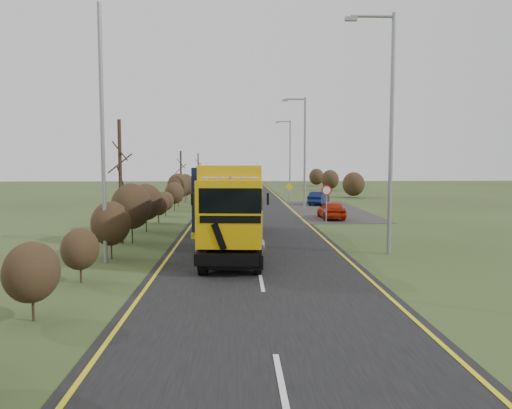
{
  "coord_description": "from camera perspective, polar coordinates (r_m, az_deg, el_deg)",
  "views": [
    {
      "loc": [
        -0.78,
        -20.54,
        4.05
      ],
      "look_at": [
        0.08,
        2.85,
        2.0
      ],
      "focal_mm": 35.0,
      "sensor_mm": 36.0,
      "label": 1
    }
  ],
  "objects": [
    {
      "name": "ground",
      "position": [
        20.94,
        0.07,
        -6.14
      ],
      "size": [
        160.0,
        160.0,
        0.0
      ],
      "primitive_type": "plane",
      "color": "#32401B",
      "rests_on": "ground"
    },
    {
      "name": "road",
      "position": [
        30.81,
        -0.63,
        -2.53
      ],
      "size": [
        8.0,
        120.0,
        0.02
      ],
      "primitive_type": "cube",
      "color": "black",
      "rests_on": "ground"
    },
    {
      "name": "layby",
      "position": [
        41.38,
        8.04,
        -0.64
      ],
      "size": [
        6.0,
        18.0,
        0.02
      ],
      "primitive_type": "cube",
      "color": "#2A2825",
      "rests_on": "ground"
    },
    {
      "name": "lane_markings",
      "position": [
        30.5,
        -0.62,
        -2.57
      ],
      "size": [
        7.52,
        116.0,
        0.01
      ],
      "color": "gold",
      "rests_on": "road"
    },
    {
      "name": "hedgerow",
      "position": [
        29.01,
        -12.46,
        0.08
      ],
      "size": [
        2.24,
        102.04,
        6.05
      ],
      "color": "#302015",
      "rests_on": "ground"
    },
    {
      "name": "lorry",
      "position": [
        23.9,
        -2.73,
        0.57
      ],
      "size": [
        3.12,
        14.07,
        3.88
      ],
      "rotation": [
        0.0,
        0.0,
        -0.07
      ],
      "color": "black",
      "rests_on": "ground"
    },
    {
      "name": "car_red_hatchback",
      "position": [
        35.24,
        8.61,
        -0.6
      ],
      "size": [
        1.59,
        3.79,
        1.28
      ],
      "primitive_type": "imported",
      "rotation": [
        0.0,
        0.0,
        3.16
      ],
      "color": "#AE2008",
      "rests_on": "ground"
    },
    {
      "name": "car_blue_sedan",
      "position": [
        46.55,
        7.18,
        0.72
      ],
      "size": [
        2.58,
        3.88,
        1.21
      ],
      "primitive_type": "imported",
      "rotation": [
        0.0,
        0.0,
        2.75
      ],
      "color": "#0B153F",
      "rests_on": "ground"
    },
    {
      "name": "streetlight_near",
      "position": [
        22.25,
        14.87,
        9.06
      ],
      "size": [
        2.17,
        0.2,
        10.25
      ],
      "color": "gray",
      "rests_on": "ground"
    },
    {
      "name": "streetlight_mid",
      "position": [
        40.31,
        5.44,
        6.34
      ],
      "size": [
        1.93,
        0.18,
        9.09
      ],
      "color": "gray",
      "rests_on": "ground"
    },
    {
      "name": "streetlight_far",
      "position": [
        62.12,
        3.81,
        5.85
      ],
      "size": [
        1.92,
        0.18,
        9.04
      ],
      "color": "gray",
      "rests_on": "ground"
    },
    {
      "name": "left_pole",
      "position": [
        20.57,
        -17.15,
        7.59
      ],
      "size": [
        0.16,
        0.16,
        10.11
      ],
      "primitive_type": "cylinder",
      "color": "gray",
      "rests_on": "ground"
    },
    {
      "name": "speed_sign",
      "position": [
        33.15,
        8.06,
        0.95
      ],
      "size": [
        0.68,
        0.1,
        2.46
      ],
      "color": "gray",
      "rests_on": "ground"
    },
    {
      "name": "warning_board",
      "position": [
        48.33,
        3.82,
        1.6
      ],
      "size": [
        0.74,
        0.11,
        1.95
      ],
      "color": "gray",
      "rests_on": "ground"
    }
  ]
}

